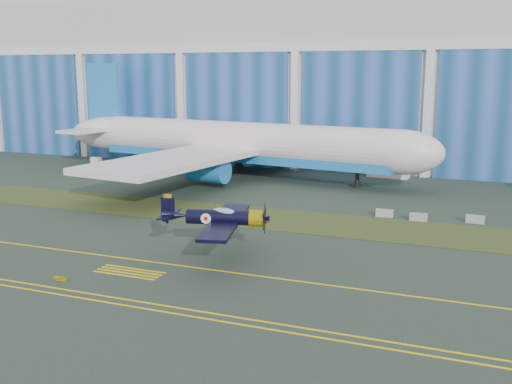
% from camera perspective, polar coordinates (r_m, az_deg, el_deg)
% --- Properties ---
extents(ground, '(260.00, 260.00, 0.00)m').
position_cam_1_polar(ground, '(52.63, 9.92, -7.21)').
color(ground, '#2B3A30').
rests_on(ground, ground).
extents(grass_median, '(260.00, 10.00, 0.02)m').
position_cam_1_polar(grass_median, '(65.86, 12.43, -3.50)').
color(grass_median, '#475128').
rests_on(grass_median, ground).
extents(hangar, '(220.00, 45.70, 30.00)m').
position_cam_1_polar(hangar, '(121.18, 17.26, 10.07)').
color(hangar, silver).
rests_on(hangar, ground).
extents(taxiway_centreline, '(200.00, 0.20, 0.02)m').
position_cam_1_polar(taxiway_centreline, '(48.01, 8.68, -8.99)').
color(taxiway_centreline, yellow).
rests_on(taxiway_centreline, ground).
extents(edge_line_near, '(80.00, 0.20, 0.02)m').
position_cam_1_polar(edge_line_near, '(39.48, 5.48, -13.54)').
color(edge_line_near, yellow).
rests_on(edge_line_near, ground).
extents(edge_line_far, '(80.00, 0.20, 0.02)m').
position_cam_1_polar(edge_line_far, '(40.36, 5.89, -12.97)').
color(edge_line_far, yellow).
rests_on(edge_line_far, ground).
extents(hold_short_ladder, '(6.00, 2.40, 0.02)m').
position_cam_1_polar(hold_short_ladder, '(52.10, -11.97, -7.47)').
color(hold_short_ladder, yellow).
rests_on(hold_short_ladder, ground).
extents(guard_board_left, '(1.20, 0.15, 0.35)m').
position_cam_1_polar(guard_board_left, '(51.41, -18.16, -7.86)').
color(guard_board_left, yellow).
rests_on(guard_board_left, ground).
extents(warbird, '(13.78, 15.41, 3.90)m').
position_cam_1_polar(warbird, '(53.22, -3.57, -2.41)').
color(warbird, black).
rests_on(warbird, ground).
extents(jetliner, '(79.58, 70.28, 25.05)m').
position_cam_1_polar(jetliner, '(95.77, -1.54, 8.91)').
color(jetliner, white).
rests_on(jetliner, ground).
extents(shipping_container, '(6.68, 3.06, 2.82)m').
position_cam_1_polar(shipping_container, '(98.35, 12.51, 2.19)').
color(shipping_container, silver).
rests_on(shipping_container, ground).
extents(cart, '(1.88, 1.16, 1.10)m').
position_cam_1_polar(cart, '(115.16, -15.00, 2.95)').
color(cart, white).
rests_on(cart, ground).
extents(barrier_a, '(2.04, 0.76, 0.90)m').
position_cam_1_polar(barrier_a, '(71.38, 12.14, -1.98)').
color(barrier_a, '#9B9C8D').
rests_on(barrier_a, ground).
extents(barrier_b, '(2.03, 0.73, 0.90)m').
position_cam_1_polar(barrier_b, '(70.35, 15.21, -2.32)').
color(barrier_b, gray).
rests_on(barrier_b, ground).
extents(barrier_c, '(2.02, 0.68, 0.90)m').
position_cam_1_polar(barrier_c, '(71.27, 20.14, -2.45)').
color(barrier_c, '#8B9C96').
rests_on(barrier_c, ground).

